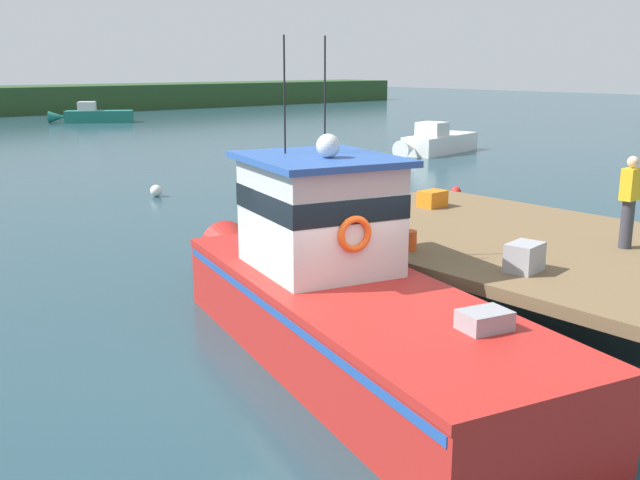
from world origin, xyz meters
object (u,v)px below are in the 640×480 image
crate_stack_near_edge (432,199)px  mooring_buoy_outer (156,191)px  moored_boat_outer_mooring (436,143)px  mooring_buoy_inshore (456,191)px  main_fishing_boat (338,291)px  deckhand_by_the_boat (629,200)px  crate_single_by_cleat (524,257)px  moored_boat_mid_harbor (93,115)px  bait_bucket (408,240)px  crate_single_far (345,212)px

crate_stack_near_edge → mooring_buoy_outer: 11.44m
moored_boat_outer_mooring → mooring_buoy_inshore: (-8.83, -8.59, -0.37)m
main_fishing_boat → deckhand_by_the_boat: 5.56m
deckhand_by_the_boat → moored_boat_outer_mooring: 24.17m
crate_single_by_cleat → moored_boat_outer_mooring: bearing=44.0°
moored_boat_outer_mooring → crate_single_by_cleat: bearing=-136.0°
moored_boat_mid_harbor → bait_bucket: bearing=-106.9°
main_fishing_boat → crate_stack_near_edge: 6.18m
crate_single_by_cleat → mooring_buoy_outer: size_ratio=1.49×
crate_single_by_cleat → moored_boat_mid_harbor: (13.61, 48.14, -0.88)m
moored_boat_mid_harbor → crate_stack_near_edge: bearing=-103.7°
deckhand_by_the_boat → mooring_buoy_inshore: 12.03m
crate_single_by_cleat → crate_single_far: (0.43, 4.66, -0.06)m
crate_single_far → moored_boat_mid_harbor: (13.18, 43.48, -0.82)m
main_fishing_boat → crate_single_far: (2.93, 3.08, 0.36)m
crate_single_by_cleat → bait_bucket: crate_single_by_cleat is taller
moored_boat_outer_mooring → mooring_buoy_inshore: moored_boat_outer_mooring is taller
crate_single_by_cleat → crate_single_far: bearing=84.7°
crate_single_far → bait_bucket: size_ratio=1.76×
main_fishing_boat → deckhand_by_the_boat: bearing=-19.8°
crate_single_far → mooring_buoy_inshore: size_ratio=1.76×
crate_single_far → moored_boat_mid_harbor: bearing=73.1°
crate_single_by_cleat → mooring_buoy_outer: (1.89, 15.81, -1.22)m
main_fishing_boat → crate_stack_near_edge: bearing=28.1°
moored_boat_outer_mooring → mooring_buoy_outer: 16.75m
deckhand_by_the_boat → moored_boat_outer_mooring: (15.88, 18.16, -1.51)m
bait_bucket → moored_boat_mid_harbor: bearing=73.1°
main_fishing_boat → bait_bucket: 2.20m
crate_stack_near_edge → mooring_buoy_outer: crate_stack_near_edge is taller
mooring_buoy_inshore → deckhand_by_the_boat: bearing=-126.4°
crate_single_by_cleat → moored_boat_outer_mooring: (18.51, 17.88, -0.88)m
main_fishing_boat → moored_boat_outer_mooring: (21.02, 16.30, -0.46)m
bait_bucket → mooring_buoy_inshore: bait_bucket is taller
moored_boat_outer_mooring → mooring_buoy_outer: moored_boat_outer_mooring is taller
crate_single_far → moored_boat_mid_harbor: moored_boat_mid_harbor is taller
main_fishing_boat → moored_boat_mid_harbor: main_fishing_boat is taller
main_fishing_boat → moored_boat_outer_mooring: main_fishing_boat is taller
bait_bucket → crate_stack_near_edge: bearing=35.3°
moored_boat_mid_harbor → mooring_buoy_inshore: bearing=-95.8°
mooring_buoy_outer → deckhand_by_the_boat: bearing=-87.4°
crate_single_far → mooring_buoy_inshore: bearing=26.6°
mooring_buoy_inshore → moored_boat_mid_harbor: bearing=84.2°
crate_stack_near_edge → mooring_buoy_inshore: crate_stack_near_edge is taller
crate_single_far → mooring_buoy_outer: size_ratio=1.49×
main_fishing_boat → crate_single_far: main_fishing_boat is taller
moored_boat_mid_harbor → mooring_buoy_outer: 34.39m
moored_boat_outer_mooring → mooring_buoy_inshore: size_ratio=18.64×
crate_stack_near_edge → mooring_buoy_inshore: (6.74, 4.81, -1.21)m
main_fishing_boat → deckhand_by_the_boat: size_ratio=6.11×
crate_stack_near_edge → moored_boat_outer_mooring: size_ratio=0.09×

